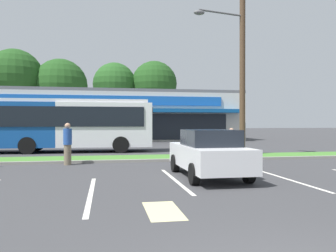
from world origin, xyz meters
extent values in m
cube|color=#427A2D|center=(0.00, 14.00, 0.06)|extent=(56.00, 2.20, 0.12)
cube|color=gray|center=(0.00, 12.78, 0.06)|extent=(56.00, 0.24, 0.12)
cube|color=silver|center=(-2.46, 5.84, 0.00)|extent=(0.12, 4.80, 0.01)
cube|color=silver|center=(0.07, 7.50, 0.00)|extent=(0.12, 4.80, 0.01)
cube|color=silver|center=(3.64, 7.13, 0.00)|extent=(0.12, 4.80, 0.01)
cube|color=beige|center=(-0.93, 3.83, 0.00)|extent=(0.70, 1.60, 0.01)
cube|color=beige|center=(-1.41, 36.82, 2.43)|extent=(26.91, 13.43, 4.87)
cube|color=black|center=(-1.41, 30.06, 1.46)|extent=(22.60, 0.08, 2.53)
cube|color=#0F4C8C|center=(-1.41, 29.40, 3.02)|extent=(25.29, 1.40, 0.35)
cube|color=#1959AD|center=(-1.41, 30.02, 3.99)|extent=(21.53, 0.16, 0.88)
cube|color=slate|center=(-1.41, 36.82, 5.02)|extent=(26.91, 13.43, 0.30)
cylinder|color=#473323|center=(-13.30, 42.89, 2.52)|extent=(0.44, 0.44, 5.04)
sphere|color=#1E4719|center=(-13.30, 42.89, 7.65)|extent=(6.94, 6.94, 6.94)
cylinder|color=#473323|center=(-7.86, 43.53, 2.06)|extent=(0.44, 0.44, 4.11)
sphere|color=#1E4719|center=(-7.86, 43.53, 6.71)|extent=(6.93, 6.93, 6.93)
cylinder|color=#473323|center=(-0.82, 46.67, 2.55)|extent=(0.44, 0.44, 5.10)
sphere|color=#23511E|center=(-0.82, 46.67, 7.40)|extent=(6.12, 6.12, 6.12)
cylinder|color=#473323|center=(4.84, 46.14, 2.53)|extent=(0.44, 0.44, 5.05)
sphere|color=#1E4719|center=(4.84, 46.14, 7.50)|extent=(6.53, 6.53, 6.53)
cylinder|color=#4C3826|center=(5.08, 14.19, 5.20)|extent=(0.30, 0.30, 10.40)
cylinder|color=#59595B|center=(3.81, 13.91, 7.49)|extent=(2.56, 0.66, 0.10)
ellipsoid|color=#59595B|center=(2.54, 13.62, 7.34)|extent=(0.56, 0.32, 0.24)
cube|color=silver|center=(-2.09, 19.00, 1.70)|extent=(5.76, 2.72, 2.70)
cube|color=silver|center=(-5.56, 19.10, 3.15)|extent=(12.19, 2.65, 0.20)
cube|color=black|center=(-5.60, 17.80, 2.19)|extent=(11.61, 0.40, 1.19)
cube|color=black|center=(0.78, 18.91, 2.02)|extent=(0.12, 2.17, 1.51)
cylinder|color=black|center=(-1.11, 20.14, 0.50)|extent=(1.01, 0.33, 1.00)
cylinder|color=black|center=(-1.18, 17.80, 0.50)|extent=(1.01, 0.33, 1.00)
cylinder|color=black|center=(-6.47, 20.30, 0.50)|extent=(1.01, 0.33, 1.00)
cylinder|color=black|center=(-6.54, 17.96, 0.50)|extent=(1.01, 0.33, 1.00)
cylinder|color=black|center=(-9.19, 24.02, 0.32)|extent=(0.64, 0.22, 0.64)
cylinder|color=black|center=(-9.19, 25.69, 0.32)|extent=(0.64, 0.22, 0.64)
cube|color=silver|center=(1.28, 7.94, 0.69)|extent=(1.76, 4.46, 0.73)
cube|color=black|center=(1.28, 7.72, 1.32)|extent=(1.55, 2.01, 0.53)
cylinder|color=black|center=(0.44, 9.32, 0.32)|extent=(0.22, 0.64, 0.64)
cylinder|color=black|center=(2.11, 9.32, 0.32)|extent=(0.22, 0.64, 0.64)
cylinder|color=black|center=(0.44, 6.56, 0.32)|extent=(0.22, 0.64, 0.64)
cylinder|color=black|center=(2.11, 6.56, 0.32)|extent=(0.22, 0.64, 0.64)
cylinder|color=#726651|center=(-3.69, 12.20, 0.44)|extent=(0.31, 0.31, 0.87)
cylinder|color=#264C99|center=(-3.69, 12.20, 1.22)|extent=(0.36, 0.36, 0.69)
sphere|color=tan|center=(-3.69, 12.20, 1.68)|extent=(0.24, 0.24, 0.24)
cylinder|color=#726651|center=(3.57, 11.82, 0.38)|extent=(0.27, 0.27, 0.76)
cylinder|color=#99338C|center=(3.57, 11.82, 1.06)|extent=(0.32, 0.32, 0.60)
sphere|color=tan|center=(3.57, 11.82, 1.47)|extent=(0.21, 0.21, 0.21)
camera|label=1|loc=(-2.08, -3.11, 1.79)|focal=36.86mm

